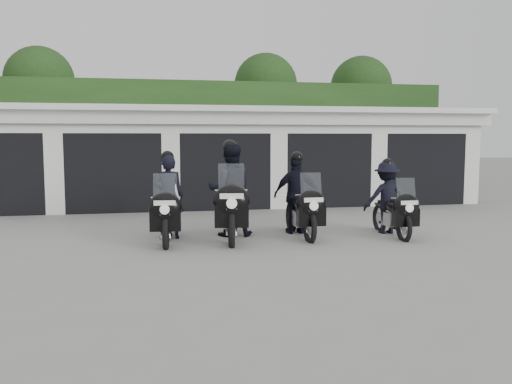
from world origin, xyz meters
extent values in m
plane|color=gray|center=(0.00, 0.00, 0.00)|extent=(80.00, 80.00, 0.00)
cube|color=silver|center=(0.00, 8.50, 1.40)|extent=(16.00, 6.00, 2.80)
cube|color=silver|center=(0.00, 8.30, 2.88)|extent=(16.40, 6.80, 0.16)
cube|color=silver|center=(0.00, 5.25, 2.65)|extent=(16.40, 0.12, 0.40)
cube|color=black|center=(0.00, 5.48, 0.12)|extent=(16.00, 0.06, 0.24)
cube|color=black|center=(-6.20, 6.70, 1.10)|extent=(2.60, 2.60, 2.20)
cube|color=silver|center=(-4.65, 5.65, 1.40)|extent=(0.50, 0.50, 2.80)
cube|color=black|center=(-3.10, 6.70, 1.10)|extent=(2.60, 2.60, 2.20)
cube|color=silver|center=(-3.10, 5.65, 2.50)|extent=(2.60, 0.50, 0.60)
cube|color=silver|center=(-1.55, 5.65, 1.40)|extent=(0.50, 0.50, 2.80)
cube|color=black|center=(0.00, 6.70, 1.10)|extent=(2.60, 2.60, 2.20)
cube|color=silver|center=(0.00, 5.65, 2.50)|extent=(2.60, 0.50, 0.60)
cube|color=silver|center=(1.55, 5.65, 1.40)|extent=(0.50, 0.50, 2.80)
cube|color=black|center=(3.10, 6.70, 1.10)|extent=(2.60, 2.60, 2.20)
cube|color=silver|center=(3.10, 5.65, 2.50)|extent=(2.60, 0.50, 0.60)
cube|color=silver|center=(4.65, 5.65, 1.40)|extent=(0.50, 0.50, 2.80)
cube|color=black|center=(6.20, 6.70, 1.10)|extent=(2.60, 2.60, 2.20)
cube|color=silver|center=(6.20, 5.65, 2.50)|extent=(2.60, 0.50, 0.60)
cube|color=silver|center=(7.75, 5.65, 1.40)|extent=(0.50, 0.50, 2.80)
cube|color=#1C3A15|center=(0.00, 12.50, 2.15)|extent=(20.00, 2.00, 4.30)
sphere|color=#1C3A15|center=(-6.50, 14.00, 4.40)|extent=(2.80, 2.80, 2.80)
cylinder|color=black|center=(-6.50, 14.00, 1.65)|extent=(0.24, 0.24, 3.30)
sphere|color=#1C3A15|center=(3.00, 14.00, 4.40)|extent=(2.80, 2.80, 2.80)
cylinder|color=black|center=(3.00, 14.00, 1.65)|extent=(0.24, 0.24, 3.30)
sphere|color=#1C3A15|center=(7.50, 14.00, 4.40)|extent=(2.80, 2.80, 2.80)
cylinder|color=black|center=(7.50, 14.00, 1.65)|extent=(0.24, 0.24, 3.30)
torus|color=black|center=(-1.86, 0.36, 0.31)|extent=(0.17, 0.73, 0.72)
torus|color=black|center=(-1.74, 1.79, 0.31)|extent=(0.17, 0.73, 0.72)
cube|color=#B5B5BB|center=(-1.80, 1.09, 0.38)|extent=(0.30, 0.56, 0.32)
cube|color=black|center=(-1.80, 1.07, 0.22)|extent=(0.19, 1.29, 0.06)
ellipsoid|color=black|center=(-1.81, 0.93, 0.71)|extent=(0.37, 0.60, 0.29)
cube|color=black|center=(-1.77, 1.35, 0.73)|extent=(0.30, 0.56, 0.10)
ellipsoid|color=black|center=(-1.86, 0.29, 0.77)|extent=(0.65, 0.38, 0.59)
cube|color=black|center=(-1.86, 0.29, 0.54)|extent=(0.59, 0.27, 0.40)
cube|color=#B2BFC6|center=(-1.86, 0.31, 1.17)|extent=(0.44, 0.15, 0.51)
cylinder|color=silver|center=(-1.85, 0.48, 0.95)|extent=(0.56, 0.07, 0.03)
cube|color=white|center=(-1.88, 0.12, 0.89)|extent=(0.40, 0.05, 0.09)
cube|color=white|center=(-1.88, 0.15, 0.71)|extent=(0.18, 0.03, 0.10)
imported|color=black|center=(-1.77, 1.37, 0.87)|extent=(0.67, 0.47, 1.74)
sphere|color=black|center=(-1.77, 1.37, 1.68)|extent=(0.27, 0.27, 0.27)
torus|color=black|center=(-0.61, 0.31, 0.34)|extent=(0.22, 0.82, 0.81)
torus|color=black|center=(-0.41, 1.90, 0.34)|extent=(0.22, 0.82, 0.81)
cube|color=#B5B5BB|center=(-0.51, 1.13, 0.42)|extent=(0.36, 0.64, 0.36)
cube|color=black|center=(-0.51, 1.11, 0.24)|extent=(0.27, 1.44, 0.07)
ellipsoid|color=black|center=(-0.53, 0.94, 0.80)|extent=(0.44, 0.68, 0.32)
cube|color=black|center=(-0.47, 1.42, 0.82)|extent=(0.36, 0.64, 0.11)
ellipsoid|color=black|center=(-0.62, 0.23, 0.87)|extent=(0.74, 0.45, 0.67)
cube|color=black|center=(-0.62, 0.23, 0.61)|extent=(0.67, 0.32, 0.44)
cube|color=#B2BFC6|center=(-0.62, 0.26, 1.31)|extent=(0.50, 0.19, 0.57)
cylinder|color=silver|center=(-0.60, 0.45, 1.07)|extent=(0.62, 0.11, 0.03)
cube|color=white|center=(-0.65, 0.04, 1.00)|extent=(0.44, 0.07, 0.10)
cube|color=white|center=(-0.64, 0.07, 0.80)|extent=(0.20, 0.04, 0.11)
imported|color=black|center=(-0.47, 1.44, 0.97)|extent=(1.03, 0.85, 1.95)
sphere|color=black|center=(-0.47, 1.44, 1.89)|extent=(0.30, 0.30, 0.30)
torus|color=black|center=(0.99, 0.43, 0.30)|extent=(0.11, 0.71, 0.71)
torus|color=black|center=(0.98, 1.83, 0.30)|extent=(0.11, 0.71, 0.71)
cube|color=#B5B5BB|center=(0.98, 1.15, 0.37)|extent=(0.26, 0.54, 0.31)
cube|color=black|center=(0.98, 1.13, 0.21)|extent=(0.08, 1.26, 0.06)
ellipsoid|color=black|center=(0.98, 0.99, 0.70)|extent=(0.32, 0.56, 0.28)
cube|color=black|center=(0.98, 1.40, 0.72)|extent=(0.26, 0.54, 0.10)
ellipsoid|color=black|center=(0.99, 0.35, 0.76)|extent=(0.61, 0.32, 0.58)
cube|color=black|center=(0.99, 0.35, 0.53)|extent=(0.57, 0.22, 0.39)
cube|color=#B2BFC6|center=(0.99, 0.38, 1.15)|extent=(0.43, 0.11, 0.50)
cylinder|color=silver|center=(0.99, 0.55, 0.93)|extent=(0.54, 0.03, 0.03)
cube|color=white|center=(0.99, 0.19, 0.88)|extent=(0.39, 0.02, 0.09)
cube|color=white|center=(0.99, 0.22, 0.70)|extent=(0.18, 0.02, 0.10)
imported|color=black|center=(0.98, 1.42, 0.85)|extent=(1.00, 0.57, 1.71)
sphere|color=black|center=(0.98, 1.42, 1.65)|extent=(0.26, 0.26, 0.26)
torus|color=black|center=(2.89, 0.18, 0.28)|extent=(0.12, 0.65, 0.65)
torus|color=black|center=(2.93, 1.46, 0.28)|extent=(0.12, 0.65, 0.65)
cube|color=#B5B5BB|center=(2.91, 0.84, 0.34)|extent=(0.25, 0.50, 0.29)
cube|color=black|center=(2.91, 0.82, 0.20)|extent=(0.11, 1.16, 0.05)
ellipsoid|color=black|center=(2.91, 0.69, 0.64)|extent=(0.30, 0.52, 0.26)
cube|color=black|center=(2.92, 1.07, 0.66)|extent=(0.25, 0.50, 0.09)
ellipsoid|color=black|center=(2.89, 0.11, 0.70)|extent=(0.57, 0.31, 0.54)
cube|color=black|center=(2.89, 0.11, 0.49)|extent=(0.52, 0.21, 0.36)
cube|color=#B2BFC6|center=(2.89, 0.14, 1.05)|extent=(0.40, 0.12, 0.46)
cylinder|color=silver|center=(2.89, 0.29, 0.86)|extent=(0.50, 0.04, 0.02)
cube|color=white|center=(2.88, -0.04, 0.80)|extent=(0.36, 0.02, 0.08)
cube|color=white|center=(2.89, -0.02, 0.64)|extent=(0.16, 0.02, 0.09)
imported|color=black|center=(2.92, 1.09, 0.78)|extent=(1.03, 0.55, 1.57)
sphere|color=black|center=(2.92, 1.09, 1.52)|extent=(0.24, 0.24, 0.24)
camera|label=1|loc=(-2.14, -9.85, 2.09)|focal=38.00mm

